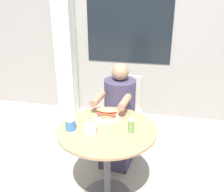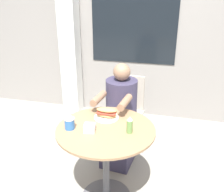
{
  "view_description": "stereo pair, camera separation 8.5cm",
  "coord_description": "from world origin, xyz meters",
  "views": [
    {
      "loc": [
        0.42,
        -1.84,
        1.84
      ],
      "look_at": [
        0.0,
        0.22,
        0.94
      ],
      "focal_mm": 42.0,
      "sensor_mm": 36.0,
      "label": 1
    },
    {
      "loc": [
        0.51,
        -1.82,
        1.84
      ],
      "look_at": [
        0.0,
        0.22,
        0.94
      ],
      "focal_mm": 42.0,
      "sensor_mm": 36.0,
      "label": 2
    }
  ],
  "objects": [
    {
      "name": "napkin_box",
      "position": [
        -0.11,
        -0.07,
        0.77
      ],
      "size": [
        0.1,
        0.1,
        0.06
      ],
      "rotation": [
        0.0,
        0.0,
        0.18
      ],
      "color": "silver",
      "rests_on": "cafe_table"
    },
    {
      "name": "cafe_table",
      "position": [
        0.0,
        0.0,
        0.55
      ],
      "size": [
        0.83,
        0.83,
        0.74
      ],
      "color": "#997551",
      "rests_on": "ground_plane"
    },
    {
      "name": "drink_cup",
      "position": [
        -0.29,
        -0.08,
        0.79
      ],
      "size": [
        0.08,
        0.08,
        0.1
      ],
      "color": "#336BB7",
      "rests_on": "cafe_table"
    },
    {
      "name": "lattice_pillar",
      "position": [
        -0.98,
        1.66,
        1.2
      ],
      "size": [
        0.24,
        0.24,
        2.4
      ],
      "color": "silver",
      "rests_on": "ground_plane"
    },
    {
      "name": "sandwich_on_plate",
      "position": [
        -0.04,
        0.18,
        0.78
      ],
      "size": [
        0.22,
        0.22,
        0.1
      ],
      "rotation": [
        0.0,
        0.0,
        -0.01
      ],
      "color": "white",
      "rests_on": "cafe_table"
    },
    {
      "name": "diner_chair",
      "position": [
        0.01,
        0.94,
        0.52
      ],
      "size": [
        0.42,
        0.42,
        0.87
      ],
      "rotation": [
        0.0,
        0.0,
        3.03
      ],
      "color": "#ADA393",
      "rests_on": "ground_plane"
    },
    {
      "name": "storefront_wall",
      "position": [
        -0.0,
        1.84,
        1.4
      ],
      "size": [
        8.0,
        0.09,
        2.8
      ],
      "color": "gray",
      "rests_on": "ground_plane"
    },
    {
      "name": "seated_diner",
      "position": [
        -0.01,
        0.59,
        0.49
      ],
      "size": [
        0.38,
        0.6,
        1.12
      ],
      "rotation": [
        0.0,
        0.0,
        3.03
      ],
      "color": "#38334C",
      "rests_on": "ground_plane"
    },
    {
      "name": "condiment_bottle",
      "position": [
        0.2,
        -0.02,
        0.81
      ],
      "size": [
        0.05,
        0.05,
        0.14
      ],
      "color": "#66934C",
      "rests_on": "cafe_table"
    }
  ]
}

